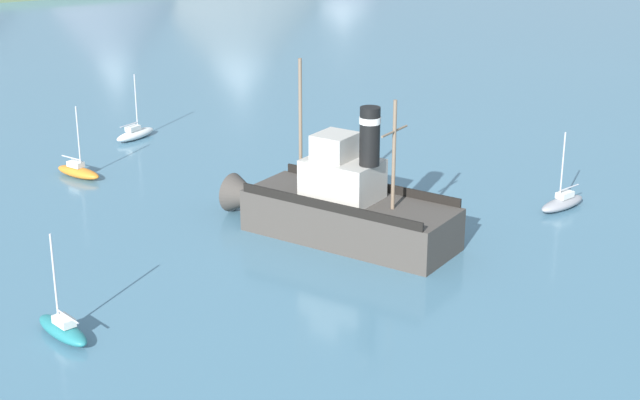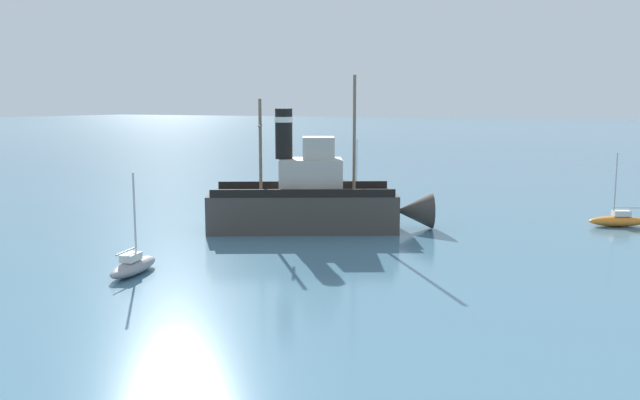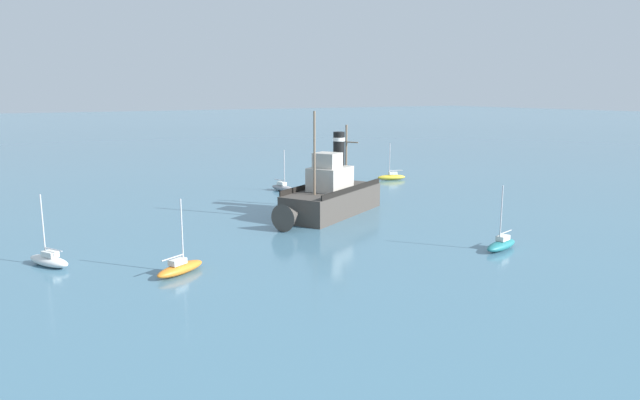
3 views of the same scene
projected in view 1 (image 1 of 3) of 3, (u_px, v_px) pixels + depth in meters
The scene contains 6 objects.
ground_plane at pixel (349, 235), 55.47m from camera, with size 600.00×600.00×0.00m, color #477289.
old_tugboat at pixel (340, 207), 54.55m from camera, with size 9.83×14.27×9.90m.
sailboat_grey at pixel (562, 202), 59.39m from camera, with size 3.95×1.92×4.90m.
sailboat_white at pixel (135, 134), 73.81m from camera, with size 3.86×2.80×4.90m.
sailboat_teal at pixel (63, 329), 43.71m from camera, with size 2.06×3.96×4.90m.
sailboat_orange at pixel (78, 171), 65.17m from camera, with size 2.70×3.89×4.90m.
Camera 1 is at (-25.55, -44.80, 20.58)m, focal length 55.00 mm.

